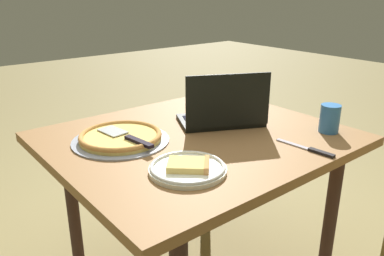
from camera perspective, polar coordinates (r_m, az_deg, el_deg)
dining_table at (r=1.56m, az=0.79°, el=-3.60°), size 1.11×0.96×0.70m
laptop at (r=1.63m, az=4.55°, el=2.13°), size 0.41×0.34×0.23m
pizza_plate at (r=1.23m, az=-0.59°, el=-5.88°), size 0.25×0.25×0.04m
pizza_tray at (r=1.49m, az=-10.45°, el=-1.32°), size 0.37×0.37×0.04m
table_knife at (r=1.45m, az=17.02°, el=-3.03°), size 0.04×0.23×0.01m
drink_cup at (r=1.64m, az=19.62°, el=1.37°), size 0.08×0.08×0.11m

